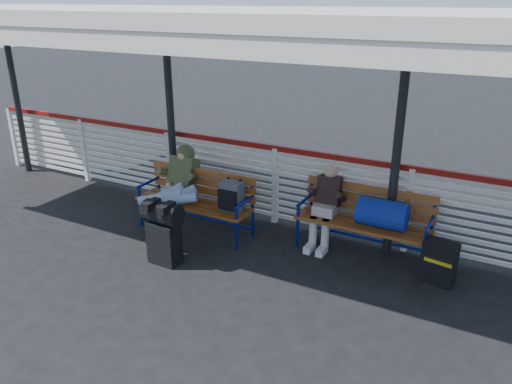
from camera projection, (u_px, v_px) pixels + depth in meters
The scene contains 9 objects.
ground at pixel (207, 277), 6.26m from camera, with size 60.00×60.00×0.00m, color black.
fence at pixel (275, 182), 7.58m from camera, with size 12.08×0.08×1.24m.
canopy at pixel (239, 19), 5.87m from camera, with size 12.60×3.60×3.16m.
luggage_stack at pixel (164, 230), 6.46m from camera, with size 0.53×0.31×0.86m.
bench_left at pixel (206, 195), 7.27m from camera, with size 1.80×0.56×0.92m.
bench_right at pixel (375, 214), 6.59m from camera, with size 1.80×0.56×0.92m.
traveler_man at pixel (173, 191), 7.08m from camera, with size 0.93×1.63×0.77m.
companion_person at pixel (325, 205), 6.90m from camera, with size 0.32×0.66×1.15m.
suitcase_side at pixel (439, 262), 6.06m from camera, with size 0.43×0.30×0.55m.
Camera 1 is at (3.12, -4.50, 3.27)m, focal length 35.00 mm.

